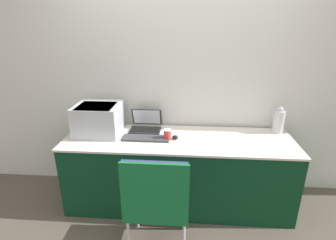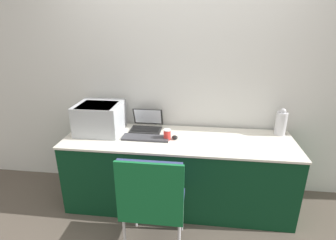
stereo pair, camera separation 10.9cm
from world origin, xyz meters
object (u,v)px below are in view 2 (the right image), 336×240
at_px(mouse, 175,137).
at_px(metal_pitcher, 281,123).
at_px(printer, 100,117).
at_px(chair, 152,198).
at_px(laptop_left, 147,125).
at_px(coffee_cup, 167,134).
at_px(external_keyboard, 146,138).

relative_size(mouse, metal_pitcher, 0.21).
distance_m(printer, mouse, 0.81).
distance_m(mouse, chair, 0.73).
xyz_separation_m(laptop_left, coffee_cup, (0.25, -0.23, 0.01)).
bearing_deg(laptop_left, metal_pitcher, 1.34).
xyz_separation_m(external_keyboard, metal_pitcher, (1.35, 0.28, 0.12)).
bearing_deg(mouse, coffee_cup, -170.44).
bearing_deg(coffee_cup, mouse, 9.56).
relative_size(external_keyboard, coffee_cup, 4.37).
bearing_deg(metal_pitcher, coffee_cup, -166.75).
xyz_separation_m(external_keyboard, chair, (0.18, -0.67, -0.19)).
xyz_separation_m(laptop_left, external_keyboard, (0.04, -0.24, -0.04)).
bearing_deg(laptop_left, external_keyboard, -81.04).
distance_m(laptop_left, coffee_cup, 0.35).
relative_size(laptop_left, metal_pitcher, 1.15).
bearing_deg(external_keyboard, mouse, 4.33).
relative_size(laptop_left, external_keyboard, 0.70).
relative_size(coffee_cup, chair, 0.11).
bearing_deg(coffee_cup, chair, -92.76).
bearing_deg(laptop_left, mouse, -34.19).
relative_size(laptop_left, coffee_cup, 3.04).
bearing_deg(coffee_cup, laptop_left, 137.21).
xyz_separation_m(coffee_cup, metal_pitcher, (1.13, 0.27, 0.07)).
height_order(metal_pitcher, chair, metal_pitcher).
distance_m(printer, coffee_cup, 0.74).
bearing_deg(metal_pitcher, laptop_left, -178.66).
distance_m(external_keyboard, chair, 0.72).
height_order(printer, laptop_left, printer).
relative_size(printer, coffee_cup, 4.19).
distance_m(laptop_left, external_keyboard, 0.25).
bearing_deg(printer, laptop_left, 14.75).
bearing_deg(metal_pitcher, external_keyboard, -168.42).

